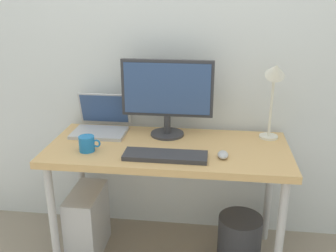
{
  "coord_description": "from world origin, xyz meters",
  "views": [
    {
      "loc": [
        0.25,
        -1.99,
        1.58
      ],
      "look_at": [
        0.0,
        0.0,
        0.85
      ],
      "focal_mm": 41.11,
      "sensor_mm": 36.0,
      "label": 1
    }
  ],
  "objects": [
    {
      "name": "mouse",
      "position": [
        0.31,
        -0.12,
        0.75
      ],
      "size": [
        0.06,
        0.09,
        0.03
      ],
      "primitive_type": "ellipsoid",
      "color": "#B2B2B7",
      "rests_on": "desk"
    },
    {
      "name": "coffee_mug",
      "position": [
        -0.43,
        -0.12,
        0.78
      ],
      "size": [
        0.12,
        0.09,
        0.09
      ],
      "color": "#1E72BF",
      "rests_on": "desk"
    },
    {
      "name": "monitor",
      "position": [
        -0.03,
        0.17,
        1.0
      ],
      "size": [
        0.54,
        0.2,
        0.46
      ],
      "color": "#333338",
      "rests_on": "desk"
    },
    {
      "name": "desk",
      "position": [
        0.0,
        0.0,
        0.66
      ],
      "size": [
        1.36,
        0.6,
        0.73
      ],
      "color": "tan",
      "rests_on": "ground_plane"
    },
    {
      "name": "laptop",
      "position": [
        -0.44,
        0.19,
        0.79
      ],
      "size": [
        0.32,
        0.27,
        0.23
      ],
      "color": "#B2B2B7",
      "rests_on": "desk"
    },
    {
      "name": "back_wall",
      "position": [
        0.0,
        0.36,
        1.3
      ],
      "size": [
        4.4,
        0.04,
        2.6
      ],
      "primitive_type": "cube",
      "color": "silver",
      "rests_on": "ground_plane"
    },
    {
      "name": "desk_lamp",
      "position": [
        0.58,
        0.17,
        1.08
      ],
      "size": [
        0.11,
        0.16,
        0.48
      ],
      "color": "silver",
      "rests_on": "desk"
    },
    {
      "name": "wastebasket",
      "position": [
        0.43,
        -0.01,
        0.15
      ],
      "size": [
        0.26,
        0.26,
        0.3
      ],
      "primitive_type": "cylinder",
      "color": "#333338",
      "rests_on": "ground_plane"
    },
    {
      "name": "computer_tower",
      "position": [
        -0.5,
        -0.03,
        0.21
      ],
      "size": [
        0.18,
        0.36,
        0.42
      ],
      "primitive_type": "cube",
      "color": "#B2B2B7",
      "rests_on": "ground_plane"
    },
    {
      "name": "keyboard",
      "position": [
        0.01,
        -0.16,
        0.75
      ],
      "size": [
        0.44,
        0.14,
        0.02
      ],
      "primitive_type": "cube",
      "color": "#333338",
      "rests_on": "desk"
    }
  ]
}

